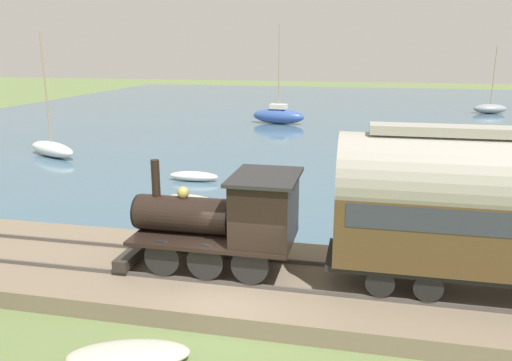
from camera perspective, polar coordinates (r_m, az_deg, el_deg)
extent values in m
plane|color=#607542|center=(14.09, -2.32, -14.88)|extent=(200.00, 200.00, 0.00)
cube|color=#426075|center=(56.76, 9.06, 7.59)|extent=(80.00, 80.00, 0.01)
cube|color=#756651|center=(15.23, -0.92, -11.34)|extent=(5.28, 56.00, 0.53)
cube|color=#4C4742|center=(14.26, -1.80, -11.81)|extent=(0.07, 54.88, 0.12)
cube|color=#4C4742|center=(15.93, -0.14, -8.82)|extent=(0.07, 54.88, 0.12)
cylinder|color=black|center=(13.95, -0.71, -9.75)|extent=(0.12, 1.06, 1.06)
cylinder|color=black|center=(15.65, 0.86, -6.93)|extent=(0.12, 1.06, 1.06)
cylinder|color=black|center=(14.27, -5.83, -9.25)|extent=(0.12, 1.06, 1.06)
cylinder|color=black|center=(15.94, -3.72, -6.55)|extent=(0.12, 1.06, 1.06)
cylinder|color=black|center=(14.69, -10.67, -8.70)|extent=(0.12, 1.06, 1.06)
cylinder|color=black|center=(16.32, -8.11, -6.15)|extent=(0.12, 1.06, 1.06)
cube|color=black|center=(14.93, -4.75, -6.30)|extent=(2.39, 4.69, 0.12)
cylinder|color=black|center=(15.02, -8.23, -3.85)|extent=(1.08, 2.81, 1.08)
cylinder|color=black|center=(15.57, -13.24, -3.42)|extent=(1.03, 0.08, 1.03)
cylinder|color=black|center=(15.02, -11.40, 0.32)|extent=(0.25, 0.25, 1.09)
sphere|color=tan|center=(14.82, -8.33, -1.36)|extent=(0.36, 0.36, 0.36)
cube|color=black|center=(14.26, 1.05, -3.23)|extent=(2.29, 1.64, 1.78)
cube|color=#282828|center=(14.00, 1.07, 0.43)|extent=(2.49, 1.88, 0.10)
cube|color=#2D2823|center=(16.13, -13.63, -8.03)|extent=(2.19, 0.44, 0.32)
cylinder|color=black|center=(13.84, 19.08, -11.51)|extent=(0.12, 0.76, 0.76)
cylinder|color=black|center=(15.56, 18.32, -8.46)|extent=(0.12, 0.76, 0.76)
cylinder|color=black|center=(13.73, 13.98, -11.33)|extent=(0.12, 0.76, 0.76)
cylinder|color=black|center=(15.46, 13.82, -8.27)|extent=(0.12, 0.76, 0.76)
cube|color=black|center=(15.01, 27.15, -9.00)|extent=(2.06, 9.68, 0.16)
ellipsoid|color=white|center=(35.95, -22.28, 3.33)|extent=(3.14, 4.74, 0.99)
cylinder|color=#9E8460|center=(35.45, -22.91, 9.62)|extent=(0.10, 0.10, 6.95)
ellipsoid|color=gray|center=(61.74, 25.17, 7.44)|extent=(2.39, 3.87, 1.04)
cylinder|color=#9E8460|center=(61.46, 25.55, 10.79)|extent=(0.10, 0.10, 6.23)
ellipsoid|color=#335199|center=(48.19, 2.58, 7.35)|extent=(2.51, 5.31, 1.42)
cylinder|color=#9E8460|center=(47.81, 2.65, 12.79)|extent=(0.10, 0.10, 7.72)
cube|color=silver|center=(48.08, 2.59, 8.45)|extent=(1.26, 1.67, 0.45)
ellipsoid|color=silver|center=(27.32, -7.12, 0.49)|extent=(0.80, 2.73, 0.52)
ellipsoid|color=#B7B2A3|center=(23.05, -7.33, -2.28)|extent=(1.60, 2.79, 0.48)
ellipsoid|color=#B7B2A3|center=(12.39, -14.36, -18.76)|extent=(1.88, 3.00, 0.44)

